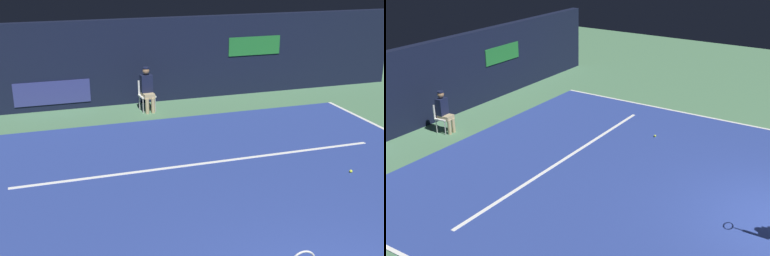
{
  "view_description": "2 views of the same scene",
  "coord_description": "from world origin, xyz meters",
  "views": [
    {
      "loc": [
        -3.36,
        -3.58,
        4.41
      ],
      "look_at": [
        -0.43,
        5.59,
        1.01
      ],
      "focal_mm": 46.06,
      "sensor_mm": 36.0,
      "label": 1
    },
    {
      "loc": [
        -10.23,
        -1.16,
        5.94
      ],
      "look_at": [
        0.32,
        5.7,
        0.88
      ],
      "focal_mm": 46.97,
      "sensor_mm": 36.0,
      "label": 2
    }
  ],
  "objects": [
    {
      "name": "court_surface",
      "position": [
        0.0,
        4.13,
        0.01
      ],
      "size": [
        10.68,
        10.27,
        0.01
      ],
      "primitive_type": "cube",
      "color": "navy",
      "rests_on": "ground"
    },
    {
      "name": "line_service",
      "position": [
        0.0,
        5.93,
        0.01
      ],
      "size": [
        8.33,
        0.1,
        0.01
      ],
      "primitive_type": "cube",
      "color": "white",
      "rests_on": "court_surface"
    },
    {
      "name": "tennis_ball",
      "position": [
        2.79,
        4.52,
        0.05
      ],
      "size": [
        0.07,
        0.07,
        0.07
      ],
      "primitive_type": "sphere",
      "color": "#CCE033",
      "rests_on": "court_surface"
    },
    {
      "name": "line_sideline_left",
      "position": [
        5.29,
        4.13,
        0.01
      ],
      "size": [
        0.1,
        10.27,
        0.01
      ],
      "primitive_type": "cube",
      "color": "white",
      "rests_on": "court_surface"
    },
    {
      "name": "back_wall",
      "position": [
        -0.0,
        11.21,
        1.3
      ],
      "size": [
        17.25,
        0.33,
        2.6
      ],
      "color": "black",
      "rests_on": "ground"
    },
    {
      "name": "line_judge_on_chair",
      "position": [
        -0.36,
        10.17,
        0.69
      ],
      "size": [
        0.48,
        0.56,
        1.32
      ],
      "color": "white",
      "rests_on": "ground"
    },
    {
      "name": "ground_plane",
      "position": [
        0.0,
        4.13,
        0.0
      ],
      "size": [
        33.52,
        33.52,
        0.0
      ],
      "primitive_type": "plane",
      "color": "#4C7A56"
    }
  ]
}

